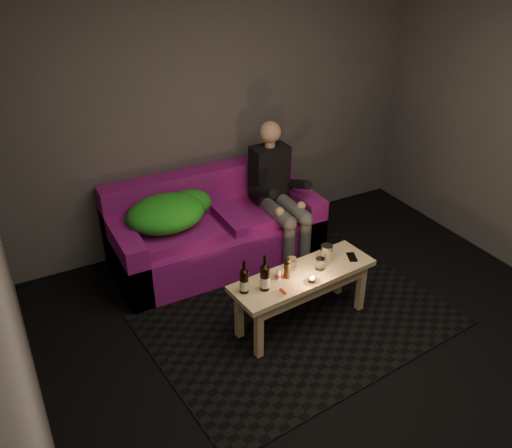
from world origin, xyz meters
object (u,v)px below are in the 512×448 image
at_px(beer_bottle_b, 265,277).
at_px(beer_bottle_a, 244,281).
at_px(sofa, 214,231).
at_px(person, 278,190).
at_px(steel_cup, 326,253).
at_px(coffee_table, 303,282).

bearing_deg(beer_bottle_b, beer_bottle_a, 164.00).
relative_size(sofa, person, 1.50).
bearing_deg(person, steel_cup, -96.49).
distance_m(beer_bottle_a, beer_bottle_b, 0.15).
bearing_deg(person, sofa, 165.25).
distance_m(person, steel_cup, 0.94).
bearing_deg(sofa, steel_cup, -66.77).
height_order(person, coffee_table, person).
relative_size(beer_bottle_a, beer_bottle_b, 0.92).
height_order(beer_bottle_b, steel_cup, beer_bottle_b).
bearing_deg(coffee_table, steel_cup, 16.40).
height_order(person, steel_cup, person).
relative_size(person, beer_bottle_b, 4.42).
height_order(beer_bottle_a, beer_bottle_b, beer_bottle_b).
xyz_separation_m(person, steel_cup, (-0.11, -0.93, -0.11)).
bearing_deg(steel_cup, beer_bottle_a, -174.55).
xyz_separation_m(person, beer_bottle_a, (-0.85, -1.00, -0.07)).
distance_m(sofa, steel_cup, 1.19).
bearing_deg(steel_cup, beer_bottle_b, -169.51).
bearing_deg(beer_bottle_a, coffee_table, -0.40).
relative_size(beer_bottle_a, steel_cup, 2.06).
height_order(sofa, beer_bottle_a, sofa).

